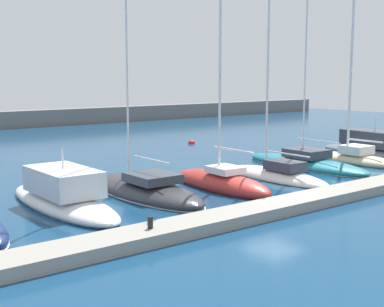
# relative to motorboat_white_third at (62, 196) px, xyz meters

# --- Properties ---
(ground_plane) EXTENTS (120.00, 120.00, 0.00)m
(ground_plane) POSITION_rel_motorboat_white_third_xyz_m (8.70, -4.88, -0.54)
(ground_plane) COLOR navy
(dock_pier) EXTENTS (41.42, 1.72, 0.47)m
(dock_pier) POSITION_rel_motorboat_white_third_xyz_m (8.70, -6.64, -0.31)
(dock_pier) COLOR gray
(dock_pier) RESTS_ON ground_plane
(motorboat_white_third) EXTENTS (2.67, 9.31, 3.00)m
(motorboat_white_third) POSITION_rel_motorboat_white_third_xyz_m (0.00, 0.00, 0.00)
(motorboat_white_third) COLOR white
(motorboat_white_third) RESTS_ON ground_plane
(sailboat_charcoal_fourth) EXTENTS (3.01, 9.37, 20.19)m
(sailboat_charcoal_fourth) POSITION_rel_motorboat_white_third_xyz_m (4.36, 0.01, -0.25)
(sailboat_charcoal_fourth) COLOR #2D2D33
(sailboat_charcoal_fourth) RESTS_ON ground_plane
(sailboat_red_fifth) EXTENTS (2.32, 7.29, 15.21)m
(sailboat_red_fifth) POSITION_rel_motorboat_white_third_xyz_m (8.37, -1.37, -0.14)
(sailboat_red_fifth) COLOR #B72D28
(sailboat_red_fifth) RESTS_ON ground_plane
(sailboat_ivory_sixth) EXTENTS (2.32, 7.85, 13.35)m
(sailboat_ivory_sixth) POSITION_rel_motorboat_white_third_xyz_m (12.71, -1.28, -0.34)
(sailboat_ivory_sixth) COLOR silver
(sailboat_ivory_sixth) RESTS_ON ground_plane
(sailboat_teal_seventh) EXTENTS (3.20, 10.00, 19.98)m
(sailboat_teal_seventh) POSITION_rel_motorboat_white_third_xyz_m (17.25, 0.34, -0.24)
(sailboat_teal_seventh) COLOR #19707F
(sailboat_teal_seventh) RESTS_ON ground_plane
(sailboat_sand_eighth) EXTENTS (2.46, 7.74, 16.76)m
(sailboat_sand_eighth) POSITION_rel_motorboat_white_third_xyz_m (21.34, -0.59, -0.10)
(sailboat_sand_eighth) COLOR beige
(sailboat_sand_eighth) RESTS_ON ground_plane
(motorboat_slate_ninth) EXTENTS (3.82, 10.70, 3.14)m
(motorboat_slate_ninth) POSITION_rel_motorboat_white_third_xyz_m (25.60, 0.47, -0.06)
(motorboat_slate_ninth) COLOR slate
(motorboat_slate_ninth) RESTS_ON ground_plane
(mooring_buoy_red) EXTENTS (0.63, 0.63, 0.63)m
(mooring_buoy_red) POSITION_rel_motorboat_white_third_xyz_m (18.89, 14.58, -0.54)
(mooring_buoy_red) COLOR red
(mooring_buoy_red) RESTS_ON ground_plane
(dock_bollard) EXTENTS (0.20, 0.20, 0.44)m
(dock_bollard) POSITION_rel_motorboat_white_third_xyz_m (0.36, -6.64, 0.15)
(dock_bollard) COLOR black
(dock_bollard) RESTS_ON dock_pier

